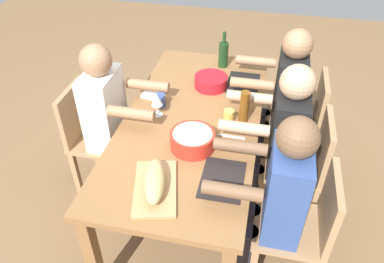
{
  "coord_description": "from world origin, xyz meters",
  "views": [
    {
      "loc": [
        -1.96,
        -0.43,
        2.21
      ],
      "look_at": [
        0.0,
        0.0,
        0.63
      ],
      "focal_mm": 35.33,
      "sensor_mm": 36.0,
      "label": 1
    }
  ],
  "objects_px": {
    "wine_bottle": "(223,54)",
    "wine_glass": "(157,100)",
    "chair_far_center": "(91,133)",
    "serving_bowl_salad": "(211,81)",
    "cutting_board": "(155,188)",
    "diner_near_left": "(277,194)",
    "cup_far_center": "(160,100)",
    "diner_near_center": "(280,135)",
    "diner_near_right": "(283,93)",
    "napkin_stack": "(154,94)",
    "chair_near_left": "(305,225)",
    "chair_near_center": "(304,164)",
    "bread_loaf": "(155,181)",
    "cup_near_center": "(229,116)",
    "serving_bowl_pasta": "(192,139)",
    "dining_table": "(192,128)",
    "chair_near_right": "(303,119)",
    "diner_far_center": "(110,113)",
    "beer_bottle": "(244,107)"
  },
  "relations": [
    {
      "from": "diner_near_left",
      "to": "cup_near_center",
      "type": "bearing_deg",
      "value": 32.43
    },
    {
      "from": "cutting_board",
      "to": "cup_far_center",
      "type": "relative_size",
      "value": 4.47
    },
    {
      "from": "chair_near_left",
      "to": "serving_bowl_pasta",
      "type": "relative_size",
      "value": 3.21
    },
    {
      "from": "diner_near_left",
      "to": "wine_glass",
      "type": "xyz_separation_m",
      "value": [
        0.5,
        0.81,
        0.16
      ]
    },
    {
      "from": "chair_near_left",
      "to": "serving_bowl_pasta",
      "type": "height_order",
      "value": "chair_near_left"
    },
    {
      "from": "wine_glass",
      "to": "napkin_stack",
      "type": "distance_m",
      "value": 0.27
    },
    {
      "from": "chair_near_center",
      "to": "bread_loaf",
      "type": "xyz_separation_m",
      "value": [
        -0.66,
        0.82,
        0.32
      ]
    },
    {
      "from": "napkin_stack",
      "to": "chair_near_right",
      "type": "bearing_deg",
      "value": -74.79
    },
    {
      "from": "diner_far_center",
      "to": "napkin_stack",
      "type": "xyz_separation_m",
      "value": [
        0.22,
        -0.25,
        0.05
      ]
    },
    {
      "from": "serving_bowl_salad",
      "to": "wine_glass",
      "type": "height_order",
      "value": "wine_glass"
    },
    {
      "from": "chair_far_center",
      "to": "chair_near_left",
      "type": "xyz_separation_m",
      "value": [
        -0.51,
        -1.53,
        0.0
      ]
    },
    {
      "from": "dining_table",
      "to": "diner_near_left",
      "type": "bearing_deg",
      "value": -131.57
    },
    {
      "from": "cutting_board",
      "to": "serving_bowl_pasta",
      "type": "bearing_deg",
      "value": -17.32
    },
    {
      "from": "dining_table",
      "to": "serving_bowl_salad",
      "type": "bearing_deg",
      "value": -7.0
    },
    {
      "from": "serving_bowl_pasta",
      "to": "wine_bottle",
      "type": "xyz_separation_m",
      "value": [
        1.03,
        -0.02,
        0.05
      ]
    },
    {
      "from": "cup_near_center",
      "to": "serving_bowl_pasta",
      "type": "bearing_deg",
      "value": 150.42
    },
    {
      "from": "serving_bowl_pasta",
      "to": "napkin_stack",
      "type": "xyz_separation_m",
      "value": [
        0.5,
        0.39,
        -0.05
      ]
    },
    {
      "from": "serving_bowl_pasta",
      "to": "napkin_stack",
      "type": "relative_size",
      "value": 1.89
    },
    {
      "from": "chair_near_center",
      "to": "cutting_board",
      "type": "relative_size",
      "value": 2.12
    },
    {
      "from": "chair_near_left",
      "to": "serving_bowl_salad",
      "type": "xyz_separation_m",
      "value": [
        0.93,
        0.71,
        0.31
      ]
    },
    {
      "from": "cup_near_center",
      "to": "chair_near_right",
      "type": "bearing_deg",
      "value": -46.86
    },
    {
      "from": "beer_bottle",
      "to": "dining_table",
      "type": "bearing_deg",
      "value": 97.5
    },
    {
      "from": "chair_near_center",
      "to": "cup_far_center",
      "type": "bearing_deg",
      "value": 84.49
    },
    {
      "from": "serving_bowl_pasta",
      "to": "napkin_stack",
      "type": "height_order",
      "value": "serving_bowl_pasta"
    },
    {
      "from": "diner_far_center",
      "to": "serving_bowl_salad",
      "type": "relative_size",
      "value": 4.93
    },
    {
      "from": "serving_bowl_salad",
      "to": "wine_glass",
      "type": "distance_m",
      "value": 0.52
    },
    {
      "from": "diner_far_center",
      "to": "dining_table",
      "type": "bearing_deg",
      "value": -90.0
    },
    {
      "from": "chair_near_left",
      "to": "serving_bowl_salad",
      "type": "height_order",
      "value": "chair_near_left"
    },
    {
      "from": "diner_near_right",
      "to": "bread_loaf",
      "type": "distance_m",
      "value": 1.34
    },
    {
      "from": "chair_near_center",
      "to": "bread_loaf",
      "type": "distance_m",
      "value": 1.1
    },
    {
      "from": "diner_near_right",
      "to": "serving_bowl_salad",
      "type": "bearing_deg",
      "value": 100.35
    },
    {
      "from": "wine_bottle",
      "to": "wine_glass",
      "type": "bearing_deg",
      "value": 157.09
    },
    {
      "from": "diner_far_center",
      "to": "chair_far_center",
      "type": "bearing_deg",
      "value": 90.0
    },
    {
      "from": "dining_table",
      "to": "chair_near_center",
      "type": "height_order",
      "value": "chair_near_center"
    },
    {
      "from": "diner_near_right",
      "to": "wine_bottle",
      "type": "bearing_deg",
      "value": 64.33
    },
    {
      "from": "diner_near_left",
      "to": "cup_far_center",
      "type": "distance_m",
      "value": 1.03
    },
    {
      "from": "diner_near_center",
      "to": "diner_near_right",
      "type": "bearing_deg",
      "value": 0.0
    },
    {
      "from": "diner_near_right",
      "to": "napkin_stack",
      "type": "distance_m",
      "value": 0.96
    },
    {
      "from": "dining_table",
      "to": "napkin_stack",
      "type": "height_order",
      "value": "napkin_stack"
    },
    {
      "from": "dining_table",
      "to": "cup_near_center",
      "type": "distance_m",
      "value": 0.27
    },
    {
      "from": "napkin_stack",
      "to": "wine_glass",
      "type": "bearing_deg",
      "value": -156.88
    },
    {
      "from": "chair_far_center",
      "to": "serving_bowl_salad",
      "type": "bearing_deg",
      "value": -62.85
    },
    {
      "from": "diner_near_center",
      "to": "beer_bottle",
      "type": "xyz_separation_m",
      "value": [
        0.04,
        0.25,
        0.15
      ]
    },
    {
      "from": "chair_far_center",
      "to": "wine_glass",
      "type": "bearing_deg",
      "value": -91.2
    },
    {
      "from": "chair_far_center",
      "to": "chair_near_right",
      "type": "xyz_separation_m",
      "value": [
        0.51,
        -1.53,
        0.0
      ]
    },
    {
      "from": "diner_near_right",
      "to": "cup_far_center",
      "type": "height_order",
      "value": "diner_near_right"
    },
    {
      "from": "diner_near_left",
      "to": "cup_far_center",
      "type": "relative_size",
      "value": 13.39
    },
    {
      "from": "chair_near_left",
      "to": "cup_near_center",
      "type": "xyz_separation_m",
      "value": [
        0.54,
        0.52,
        0.3
      ]
    },
    {
      "from": "diner_near_center",
      "to": "diner_near_right",
      "type": "distance_m",
      "value": 0.51
    },
    {
      "from": "cutting_board",
      "to": "wine_glass",
      "type": "relative_size",
      "value": 2.41
    }
  ]
}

